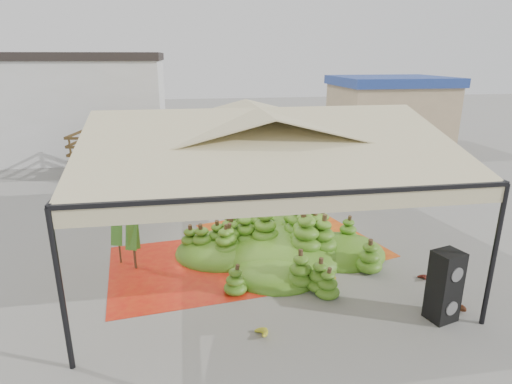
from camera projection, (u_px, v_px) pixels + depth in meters
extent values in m
plane|color=slate|center=(258.00, 253.00, 11.93)|extent=(90.00, 90.00, 0.00)
cylinder|color=black|center=(61.00, 293.00, 7.09)|extent=(0.10, 0.10, 3.00)
cylinder|color=black|center=(494.00, 257.00, 8.34)|extent=(0.10, 0.10, 3.00)
cylinder|color=black|center=(123.00, 171.00, 14.61)|extent=(0.10, 0.10, 3.00)
cylinder|color=black|center=(346.00, 162.00, 15.86)|extent=(0.10, 0.10, 3.00)
pyramid|color=#BDB186|center=(258.00, 128.00, 10.87)|extent=(8.00, 8.00, 1.00)
cube|color=black|center=(258.00, 147.00, 11.02)|extent=(8.00, 8.00, 0.08)
cube|color=#BDB186|center=(258.00, 154.00, 11.07)|extent=(8.00, 8.00, 0.36)
cube|color=silver|center=(29.00, 110.00, 22.76)|extent=(14.00, 6.00, 5.00)
cube|color=black|center=(21.00, 56.00, 21.94)|extent=(14.30, 6.30, 0.40)
cube|color=tan|center=(388.00, 117.00, 25.16)|extent=(6.00, 5.00, 3.60)
cube|color=navy|center=(391.00, 81.00, 24.53)|extent=(6.30, 5.30, 0.50)
cube|color=red|center=(188.00, 268.00, 11.06)|extent=(4.32, 4.16, 0.01)
cube|color=orange|center=(290.00, 240.00, 12.78)|extent=(5.47, 5.62, 0.01)
ellipsoid|color=#316E16|center=(285.00, 232.00, 11.67)|extent=(6.45, 5.48, 1.29)
ellipsoid|color=gold|center=(330.00, 278.00, 10.40)|extent=(0.39, 0.32, 0.17)
ellipsoid|color=gold|center=(258.00, 332.00, 8.33)|extent=(0.60, 0.54, 0.22)
ellipsoid|color=#5E1915|center=(421.00, 277.00, 10.46)|extent=(0.44, 0.38, 0.17)
ellipsoid|color=#5F3215|center=(457.00, 308.00, 9.11)|extent=(0.62, 0.60, 0.22)
ellipsoid|color=#477117|center=(303.00, 276.00, 10.48)|extent=(0.52, 0.51, 0.18)
ellipsoid|color=#477919|center=(244.00, 149.00, 12.56)|extent=(0.24, 0.24, 0.20)
ellipsoid|color=#477919|center=(294.00, 148.00, 12.79)|extent=(0.24, 0.24, 0.20)
ellipsoid|color=#477919|center=(342.00, 146.00, 13.03)|extent=(0.24, 0.24, 0.20)
cube|color=black|center=(442.00, 302.00, 8.85)|extent=(0.66, 0.61, 0.76)
cube|color=black|center=(447.00, 269.00, 8.61)|extent=(0.66, 0.61, 0.76)
imported|color=gray|center=(229.00, 179.00, 16.18)|extent=(0.61, 0.41, 1.61)
cube|color=#4A3618|center=(130.00, 157.00, 18.89)|extent=(4.95, 2.97, 0.11)
cube|color=silver|center=(199.00, 155.00, 18.79)|extent=(2.02, 2.32, 2.13)
cylinder|color=black|center=(86.00, 174.00, 18.22)|extent=(0.87, 0.43, 0.83)
cylinder|color=black|center=(102.00, 164.00, 19.98)|extent=(0.87, 0.43, 0.83)
cylinder|color=black|center=(155.00, 175.00, 18.14)|extent=(0.87, 0.43, 0.83)
cylinder|color=black|center=(165.00, 164.00, 19.91)|extent=(0.87, 0.43, 0.83)
cylinder|color=black|center=(192.00, 175.00, 18.11)|extent=(0.87, 0.43, 0.83)
cylinder|color=black|center=(198.00, 164.00, 19.87)|extent=(0.87, 0.43, 0.83)
ellipsoid|color=#4F7618|center=(129.00, 147.00, 18.75)|extent=(3.95, 2.34, 0.65)
cube|color=yellow|center=(139.00, 138.00, 18.62)|extent=(2.17, 2.16, 0.23)
cube|color=#4F311A|center=(293.00, 151.00, 20.28)|extent=(4.89, 3.64, 0.11)
cube|color=silver|center=(338.00, 142.00, 21.77)|extent=(2.25, 2.43, 2.04)
cylinder|color=black|center=(276.00, 170.00, 18.91)|extent=(0.84, 0.56, 0.80)
cylinder|color=black|center=(254.00, 162.00, 20.33)|extent=(0.84, 0.56, 0.80)
cylinder|color=black|center=(325.00, 162.00, 20.38)|extent=(0.84, 0.56, 0.80)
cylinder|color=black|center=(301.00, 155.00, 21.80)|extent=(0.84, 0.56, 0.80)
cylinder|color=black|center=(348.00, 158.00, 21.16)|extent=(0.84, 0.56, 0.80)
cylinder|color=black|center=(324.00, 152.00, 22.58)|extent=(0.84, 0.56, 0.80)
ellipsoid|color=#43851B|center=(293.00, 142.00, 20.15)|extent=(3.90, 2.88, 0.62)
cube|color=gold|center=(301.00, 133.00, 20.27)|extent=(2.34, 2.33, 0.22)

